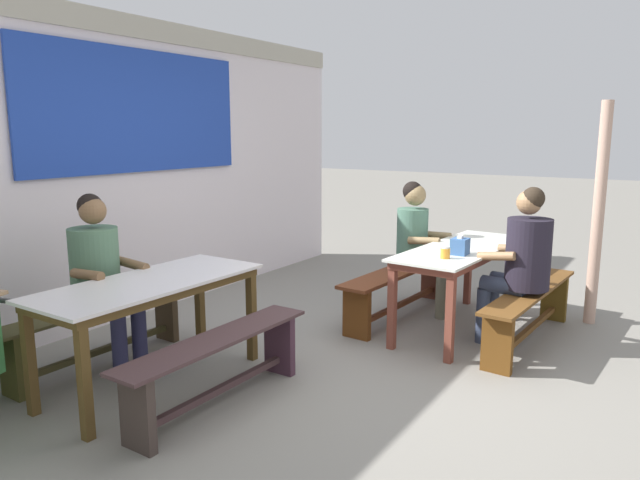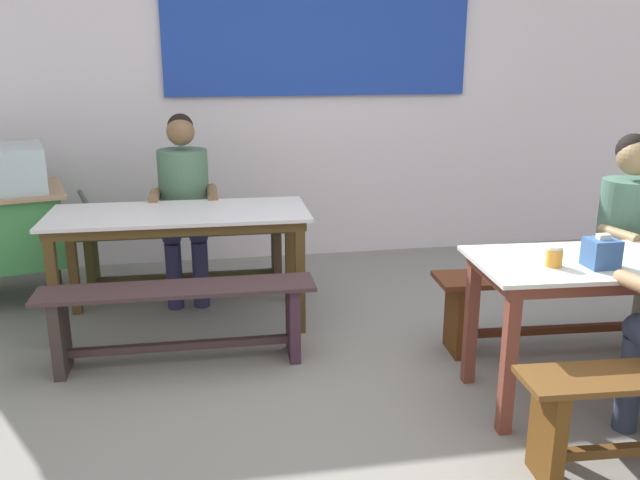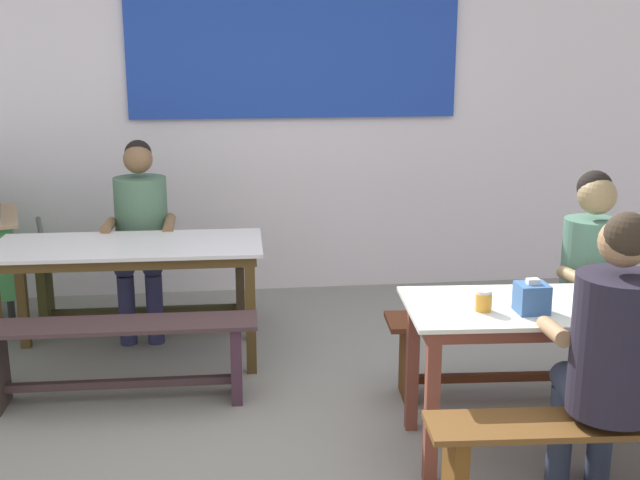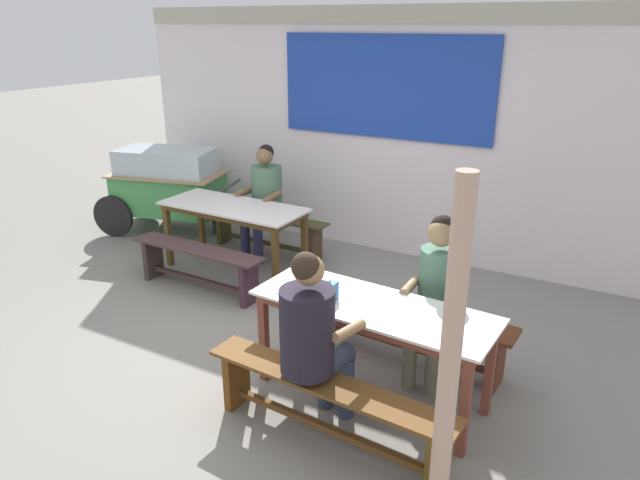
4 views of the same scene
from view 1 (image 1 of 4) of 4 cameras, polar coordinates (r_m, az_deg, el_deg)
ground_plane at (r=4.56m, az=4.99°, el=-12.18°), size 40.00×40.00×0.00m
backdrop_wall at (r=5.86m, az=-17.87°, el=7.22°), size 6.55×0.23×2.79m
dining_table_far at (r=4.22m, az=-16.08°, el=-4.81°), size 1.64×0.71×0.75m
dining_table_near at (r=5.35m, az=13.55°, el=-1.50°), size 1.78×0.73×0.75m
bench_far_back at (r=4.80m, az=-20.66°, el=-7.91°), size 1.58×0.29×0.47m
bench_far_front at (r=3.91m, az=-9.83°, el=-11.50°), size 1.53×0.32×0.47m
bench_near_back at (r=5.68m, az=7.67°, el=-4.21°), size 1.75×0.41×0.47m
bench_near_front at (r=5.24m, az=19.62°, el=-6.12°), size 1.78×0.38×0.47m
person_near_front at (r=5.02m, az=18.86°, el=-1.59°), size 0.50×0.56×1.33m
person_center_facing at (r=4.64m, az=-20.45°, el=-2.77°), size 0.47×0.57×1.31m
person_right_near_table at (r=5.77m, az=9.60°, el=0.10°), size 0.43×0.56×1.28m
tissue_box at (r=4.98m, az=13.37°, el=-0.59°), size 0.14×0.13×0.16m
condiment_jar at (r=4.81m, az=12.00°, el=-1.19°), size 0.08×0.08×0.10m
wooden_support_post at (r=5.87m, az=25.28°, el=2.20°), size 0.10×0.10×2.02m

